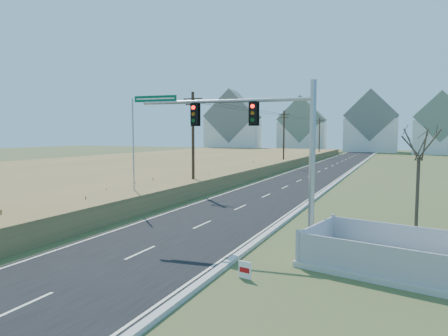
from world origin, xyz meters
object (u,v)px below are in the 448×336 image
open_sign (245,270)px  flagpole (134,165)px  traffic_signal_mast (273,145)px  bare_tree (419,141)px  fence_enclosure (386,261)px

open_sign → flagpole: bearing=150.2°
traffic_signal_mast → open_sign: bearing=-89.3°
flagpole → bare_tree: flagpole is taller
traffic_signal_mast → open_sign: 7.23m
bare_tree → fence_enclosure: bearing=-100.3°
flagpole → bare_tree: (18.28, 0.68, 1.80)m
fence_enclosure → bare_tree: size_ratio=1.12×
traffic_signal_mast → flagpole: bearing=153.1°
fence_enclosure → flagpole: bearing=170.6°
open_sign → flagpole: 16.11m
bare_tree → traffic_signal_mast: bearing=-143.2°
traffic_signal_mast → fence_enclosure: (5.37, -2.23, -4.48)m
fence_enclosure → bare_tree: 8.69m
traffic_signal_mast → bare_tree: 8.35m
flagpole → traffic_signal_mast: bearing=-20.4°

